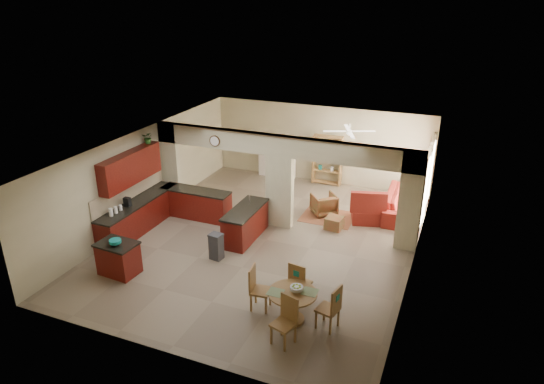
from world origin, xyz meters
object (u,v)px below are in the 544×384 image
at_px(sofa, 403,203).
at_px(armchair, 324,204).
at_px(kitchen_island, 119,258).
at_px(dining_table, 292,301).

relative_size(sofa, armchair, 3.53).
bearing_deg(kitchen_island, armchair, 58.43).
xyz_separation_m(kitchen_island, sofa, (6.02, 6.20, -0.05)).
xyz_separation_m(dining_table, armchair, (-0.91, 5.41, -0.15)).
distance_m(kitchen_island, armchair, 6.45).
relative_size(kitchen_island, sofa, 0.40).
height_order(dining_table, sofa, sofa).
distance_m(kitchen_island, sofa, 8.64).
distance_m(sofa, armchair, 2.48).
bearing_deg(sofa, kitchen_island, 133.73).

